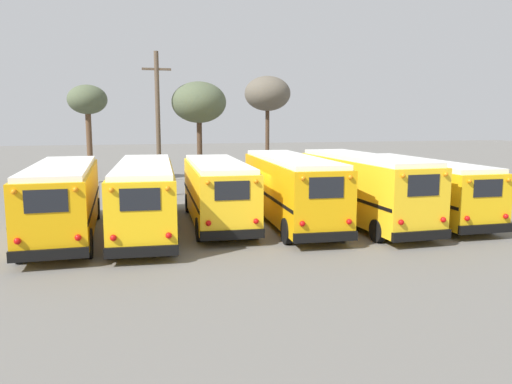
{
  "coord_description": "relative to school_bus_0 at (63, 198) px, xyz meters",
  "views": [
    {
      "loc": [
        -5.65,
        -22.34,
        4.97
      ],
      "look_at": [
        0.0,
        -0.02,
        1.6
      ],
      "focal_mm": 35.0,
      "sensor_mm": 36.0,
      "label": 1
    }
  ],
  "objects": [
    {
      "name": "bare_tree_0",
      "position": [
        7.32,
        11.11,
        4.31
      ],
      "size": [
        3.59,
        3.59,
        7.42
      ],
      "color": "#473323",
      "rests_on": "ground"
    },
    {
      "name": "school_bus_1",
      "position": [
        3.38,
        0.25,
        -0.03
      ],
      "size": [
        3.1,
        11.06,
        3.07
      ],
      "color": "yellow",
      "rests_on": "ground"
    },
    {
      "name": "fence_line",
      "position": [
        8.45,
        7.97,
        -0.71
      ],
      "size": [
        24.95,
        0.06,
        1.42
      ],
      "color": "#939399",
      "rests_on": "ground"
    },
    {
      "name": "bare_tree_1",
      "position": [
        13.37,
        16.02,
        5.18
      ],
      "size": [
        3.58,
        3.58,
        8.29
      ],
      "color": "#473323",
      "rests_on": "ground"
    },
    {
      "name": "utility_pole",
      "position": [
        4.59,
        10.33,
        3.03
      ],
      "size": [
        1.8,
        0.29,
        9.16
      ],
      "color": "brown",
      "rests_on": "ground"
    },
    {
      "name": "school_bus_3",
      "position": [
        10.13,
        0.3,
        0.06
      ],
      "size": [
        3.04,
        10.54,
        3.23
      ],
      "color": "#E5A00C",
      "rests_on": "ground"
    },
    {
      "name": "school_bus_2",
      "position": [
        6.76,
        1.12,
        -0.06
      ],
      "size": [
        2.95,
        9.54,
        3.01
      ],
      "color": "yellow",
      "rests_on": "ground"
    },
    {
      "name": "school_bus_0",
      "position": [
        0.0,
        0.0,
        0.0
      ],
      "size": [
        2.75,
        10.09,
        3.1
      ],
      "color": "#E5A00C",
      "rests_on": "ground"
    },
    {
      "name": "bare_tree_2",
      "position": [
        -0.23,
        18.87,
        4.59
      ],
      "size": [
        3.0,
        3.0,
        7.59
      ],
      "color": "brown",
      "rests_on": "ground"
    },
    {
      "name": "ground_plane",
      "position": [
        8.45,
        0.27,
        -1.7
      ],
      "size": [
        160.0,
        160.0,
        0.0
      ],
      "primitive_type": "plane",
      "color": "#66635E"
    },
    {
      "name": "school_bus_5",
      "position": [
        16.89,
        0.19,
        -0.1
      ],
      "size": [
        2.62,
        10.47,
        2.93
      ],
      "color": "yellow",
      "rests_on": "ground"
    },
    {
      "name": "school_bus_4",
      "position": [
        13.51,
        -0.47,
        0.08
      ],
      "size": [
        2.76,
        10.06,
        3.29
      ],
      "color": "yellow",
      "rests_on": "ground"
    }
  ]
}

